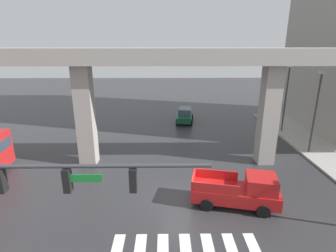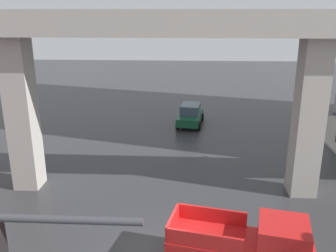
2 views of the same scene
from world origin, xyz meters
The scene contains 4 objects.
ground_plane centered at (0.00, 0.00, 0.00)m, with size 120.00×120.00×0.00m, color #2D2D30.
elevated_overpass centered at (0.00, 5.36, 7.80)m, with size 49.22×2.52×9.10m.
pickup_truck centered at (3.50, -0.78, 0.99)m, with size 5.38×2.93×2.08m.
sedan_dark_green centered at (1.51, 17.15, 0.85)m, with size 2.38×4.49×1.72m.
Camera 2 is at (1.25, -11.99, 8.92)m, focal length 38.69 mm.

